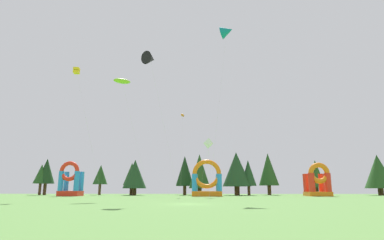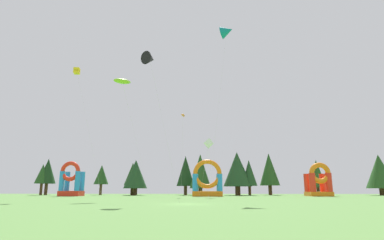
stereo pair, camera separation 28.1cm
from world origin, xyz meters
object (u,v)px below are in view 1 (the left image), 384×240
kite_teal_delta (227,31)px  kite_yellow_box (77,71)px  inflatable_yellow_castle (318,183)px  inflatable_blue_arch (70,183)px  inflatable_red_slide (207,183)px  kite_black_delta (150,59)px  kite_white_diamond (209,144)px  kite_lime_parafoil (122,81)px  kite_orange_parafoil (183,115)px

kite_teal_delta → kite_yellow_box: bearing=176.7°
inflatable_yellow_castle → inflatable_blue_arch: bearing=-177.9°
inflatable_blue_arch → inflatable_red_slide: size_ratio=0.96×
kite_yellow_box → inflatable_blue_arch: kite_yellow_box is taller
kite_teal_delta → inflatable_yellow_castle: size_ratio=3.92×
kite_black_delta → inflatable_red_slide: 31.59m
kite_black_delta → inflatable_red_slide: bearing=74.8°
kite_yellow_box → inflatable_red_slide: (20.13, 18.95, -16.66)m
kite_white_diamond → kite_lime_parafoil: (-13.47, -10.20, 8.52)m
kite_black_delta → inflatable_blue_arch: kite_black_delta is taller
kite_teal_delta → inflatable_blue_arch: (-30.77, 20.19, -22.13)m
kite_lime_parafoil → kite_orange_parafoil: bearing=62.8°
kite_teal_delta → kite_lime_parafoil: kite_teal_delta is taller
kite_white_diamond → kite_lime_parafoil: bearing=-142.9°
kite_black_delta → kite_yellow_box: 15.12m
kite_yellow_box → kite_black_delta: bearing=-31.3°
kite_yellow_box → inflatable_red_slide: size_ratio=2.76×
kite_orange_parafoil → inflatable_blue_arch: 26.53m
kite_orange_parafoil → inflatable_yellow_castle: (27.26, 3.80, -13.46)m
kite_lime_parafoil → inflatable_yellow_castle: size_ratio=2.78×
kite_black_delta → kite_orange_parafoil: (2.48, 24.74, -1.75)m
inflatable_yellow_castle → inflatable_red_slide: bearing=-175.5°
kite_lime_parafoil → kite_orange_parafoil: (8.31, 16.20, -1.78)m
kite_white_diamond → kite_orange_parafoil: kite_orange_parafoil is taller
kite_yellow_box → kite_lime_parafoil: (7.01, 0.72, -1.51)m
inflatable_blue_arch → inflatable_yellow_castle: bearing=2.1°
kite_lime_parafoil → inflatable_red_slide: (13.12, 18.23, -15.14)m
inflatable_blue_arch → inflatable_yellow_castle: inflatable_blue_arch is taller
kite_teal_delta → kite_white_diamond: bearing=102.7°
inflatable_blue_arch → inflatable_yellow_castle: 50.15m
kite_black_delta → kite_white_diamond: kite_black_delta is taller
kite_orange_parafoil → inflatable_yellow_castle: kite_orange_parafoil is taller
kite_white_diamond → kite_black_delta: bearing=-112.2°
inflatable_red_slide → inflatable_yellow_castle: size_ratio=1.09×
kite_teal_delta → kite_lime_parafoil: bearing=172.8°
kite_white_diamond → kite_orange_parafoil: 10.40m
kite_white_diamond → inflatable_yellow_castle: 25.10m
kite_black_delta → inflatable_blue_arch: 36.80m
kite_black_delta → kite_lime_parafoil: (-5.83, 8.54, 0.03)m
kite_white_diamond → kite_orange_parafoil: (-5.16, 6.01, 6.74)m
kite_orange_parafoil → inflatable_yellow_castle: bearing=7.9°
kite_black_delta → inflatable_yellow_castle: (29.75, 28.54, -15.22)m
kite_teal_delta → inflatable_red_slide: kite_teal_delta is taller
kite_white_diamond → inflatable_red_slide: size_ratio=1.39×
kite_teal_delta → inflatable_blue_arch: 42.94m
kite_black_delta → kite_orange_parafoil: 24.93m
kite_black_delta → inflatable_red_slide: (7.29, 26.77, -15.11)m
inflatable_red_slide → inflatable_yellow_castle: (22.46, 1.77, -0.10)m
inflatable_yellow_castle → kite_yellow_box: bearing=-154.1°
kite_black_delta → kite_white_diamond: bearing=67.8°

